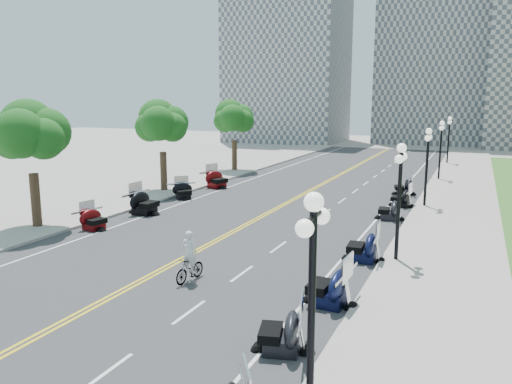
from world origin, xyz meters
The scene contains 46 objects.
ground centered at (0.00, 0.00, 0.00)m, with size 160.00×160.00×0.00m, color gray.
road centered at (0.00, 10.00, 0.00)m, with size 16.00×90.00×0.01m, color #333335.
centerline_yellow_a centered at (-0.12, 10.00, 0.01)m, with size 0.12×90.00×0.00m, color yellow.
centerline_yellow_b centered at (0.12, 10.00, 0.01)m, with size 0.12×90.00×0.00m, color yellow.
edge_line_north centered at (6.40, 10.00, 0.01)m, with size 0.12×90.00×0.00m, color white.
edge_line_south centered at (-6.40, 10.00, 0.01)m, with size 0.12×90.00×0.00m, color white.
lane_dash_4 centered at (3.20, -8.00, 0.01)m, with size 0.12×2.00×0.00m, color white.
lane_dash_5 centered at (3.20, -4.00, 0.01)m, with size 0.12×2.00×0.00m, color white.
lane_dash_6 centered at (3.20, 0.00, 0.01)m, with size 0.12×2.00×0.00m, color white.
lane_dash_7 centered at (3.20, 4.00, 0.01)m, with size 0.12×2.00×0.00m, color white.
lane_dash_8 centered at (3.20, 8.00, 0.01)m, with size 0.12×2.00×0.00m, color white.
lane_dash_9 centered at (3.20, 12.00, 0.01)m, with size 0.12×2.00×0.00m, color white.
lane_dash_10 centered at (3.20, 16.00, 0.01)m, with size 0.12×2.00×0.00m, color white.
lane_dash_11 centered at (3.20, 20.00, 0.01)m, with size 0.12×2.00×0.00m, color white.
lane_dash_12 centered at (3.20, 24.00, 0.01)m, with size 0.12×2.00×0.00m, color white.
lane_dash_13 centered at (3.20, 28.00, 0.01)m, with size 0.12×2.00×0.00m, color white.
lane_dash_14 centered at (3.20, 32.00, 0.01)m, with size 0.12×2.00×0.00m, color white.
lane_dash_15 centered at (3.20, 36.00, 0.01)m, with size 0.12×2.00×0.00m, color white.
lane_dash_16 centered at (3.20, 40.00, 0.01)m, with size 0.12×2.00×0.00m, color white.
lane_dash_17 centered at (3.20, 44.00, 0.01)m, with size 0.12×2.00×0.00m, color white.
lane_dash_18 centered at (3.20, 48.00, 0.01)m, with size 0.12×2.00×0.00m, color white.
lane_dash_19 centered at (3.20, 52.00, 0.01)m, with size 0.12×2.00×0.00m, color white.
sidewalk_north centered at (10.50, 10.00, 0.07)m, with size 5.00×90.00×0.15m, color #9E9991.
sidewalk_south centered at (-10.50, 10.00, 0.07)m, with size 5.00×90.00×0.15m, color #9E9991.
distant_block_a centered at (-18.00, 62.00, 13.00)m, with size 18.00×14.00×26.00m, color gray.
distant_block_b centered at (4.00, 68.00, 15.00)m, with size 16.00×12.00×30.00m, color gray.
street_lamp_1 centered at (8.60, -8.00, 2.60)m, with size 0.50×1.20×4.90m, color black, non-canonical shape.
street_lamp_2 centered at (8.60, 4.00, 2.60)m, with size 0.50×1.20×4.90m, color black, non-canonical shape.
street_lamp_3 centered at (8.60, 16.00, 2.60)m, with size 0.50×1.20×4.90m, color black, non-canonical shape.
street_lamp_4 centered at (8.60, 28.00, 2.60)m, with size 0.50×1.20×4.90m, color black, non-canonical shape.
street_lamp_5 centered at (8.60, 40.00, 2.60)m, with size 0.50×1.20×4.90m, color black, non-canonical shape.
tree_2 centered at (-10.00, 2.00, 4.75)m, with size 4.80×4.80×9.20m, color #235619, non-canonical shape.
tree_3 centered at (-10.00, 14.00, 4.75)m, with size 4.80×4.80×9.20m, color #235619, non-canonical shape.
tree_4 centered at (-10.00, 26.00, 4.75)m, with size 4.80×4.80×9.20m, color #235619, non-canonical shape.
motorcycle_n_4 centered at (6.88, -5.19, 0.66)m, with size 1.89×1.89×1.32m, color black, non-canonical shape.
motorcycle_n_5 centered at (7.22, -1.56, 0.74)m, with size 2.12×2.12×1.48m, color black, non-canonical shape.
motorcycle_n_6 centered at (7.27, 3.59, 0.71)m, with size 2.04×2.04×1.43m, color black, non-canonical shape.
motorcycle_n_8 centered at (7.05, 11.73, 0.65)m, with size 1.87×1.87×1.31m, color black, non-canonical shape.
motorcycle_n_9 centered at (7.17, 15.71, 0.65)m, with size 1.86×1.86×1.30m, color black, non-canonical shape.
motorcycle_n_10 centered at (6.74, 19.96, 0.67)m, with size 1.91×1.91×1.33m, color black, non-canonical shape.
motorcycle_s_6 centered at (-7.01, 3.02, 0.62)m, with size 1.76×1.76×1.23m, color #590A0C, non-canonical shape.
motorcycle_s_7 centered at (-6.74, 7.11, 0.78)m, with size 2.24×2.24×1.57m, color black, non-canonical shape.
motorcycle_s_8 centered at (-7.16, 12.16, 0.63)m, with size 1.80×1.80×1.26m, color black, non-canonical shape.
motorcycle_s_9 centered at (-7.08, 16.98, 0.76)m, with size 2.18×2.18×1.52m, color #590A0C, non-canonical shape.
bicycle centered at (1.73, -1.54, 0.49)m, with size 0.46×1.63×0.98m, color #A51414.
cyclist_rider centered at (1.73, -1.54, 1.80)m, with size 0.60×0.39×1.65m, color white.
Camera 1 is at (11.42, -17.13, 6.86)m, focal length 35.00 mm.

